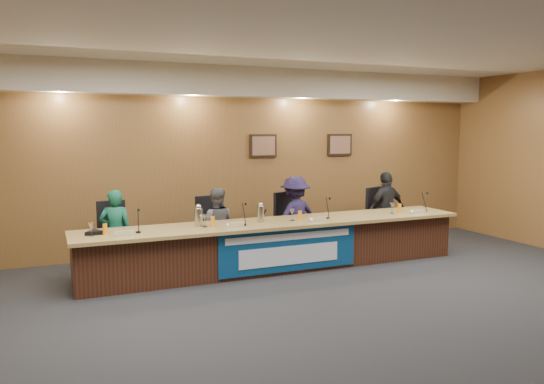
{
  "coord_description": "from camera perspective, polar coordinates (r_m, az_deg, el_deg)",
  "views": [
    {
      "loc": [
        -3.27,
        -4.95,
        2.15
      ],
      "look_at": [
        -0.1,
        2.41,
        1.2
      ],
      "focal_mm": 35.0,
      "sensor_mm": 36.0,
      "label": 1
    }
  ],
  "objects": [
    {
      "name": "ceiling",
      "position": [
        6.02,
        10.42,
        16.7
      ],
      "size": [
        10.0,
        8.0,
        0.04
      ],
      "primitive_type": "cube",
      "color": "silver",
      "rests_on": "wall_back"
    },
    {
      "name": "wall_photo_left",
      "position": [
        9.65,
        -0.95,
        4.99
      ],
      "size": [
        0.52,
        0.04,
        0.42
      ],
      "primitive_type": "cube",
      "color": "black",
      "rests_on": "wall_back"
    },
    {
      "name": "microphone_d",
      "position": [
        9.41,
        15.9,
        -1.99
      ],
      "size": [
        0.07,
        0.07,
        0.02
      ],
      "primitive_type": "cylinder",
      "color": "black",
      "rests_on": "dais_top"
    },
    {
      "name": "water_glass_b",
      "position": [
        7.67,
        -7.26,
        -3.11
      ],
      "size": [
        0.08,
        0.08,
        0.18
      ],
      "primitive_type": "cylinder",
      "color": "silver",
      "rests_on": "dais_top"
    },
    {
      "name": "banner_text_upper",
      "position": [
        7.81,
        1.94,
        -4.82
      ],
      "size": [
        2.0,
        0.01,
        0.1
      ],
      "primitive_type": "cube",
      "color": "silver",
      "rests_on": "banner"
    },
    {
      "name": "carafe_mid",
      "position": [
        8.01,
        -1.24,
        -2.39
      ],
      "size": [
        0.11,
        0.11,
        0.25
      ],
      "primitive_type": "cylinder",
      "color": "silver",
      "rests_on": "dais_top"
    },
    {
      "name": "juice_glass_c",
      "position": [
        8.19,
        3.03,
        -2.55
      ],
      "size": [
        0.06,
        0.06,
        0.15
      ],
      "primitive_type": "cylinder",
      "color": "orange",
      "rests_on": "dais_top"
    },
    {
      "name": "dais_body",
      "position": [
        8.24,
        0.66,
        -5.84
      ],
      "size": [
        6.0,
        0.8,
        0.7
      ],
      "primitive_type": "cube",
      "color": "#3C1D11",
      "rests_on": "floor"
    },
    {
      "name": "soffit",
      "position": [
        9.33,
        -2.76,
        11.69
      ],
      "size": [
        10.0,
        0.5,
        0.5
      ],
      "primitive_type": "cube",
      "color": "beige",
      "rests_on": "wall_back"
    },
    {
      "name": "microphone_a",
      "position": [
        7.44,
        -14.2,
        -4.21
      ],
      "size": [
        0.07,
        0.07,
        0.02
      ],
      "primitive_type": "cylinder",
      "color": "black",
      "rests_on": "dais_top"
    },
    {
      "name": "panelist_c",
      "position": [
        8.96,
        2.5,
        -2.66
      ],
      "size": [
        0.97,
        0.68,
        1.37
      ],
      "primitive_type": "imported",
      "rotation": [
        0.0,
        0.0,
        3.35
      ],
      "color": "#1C1539",
      "rests_on": "floor"
    },
    {
      "name": "panelist_a",
      "position": [
        8.15,
        -16.47,
        -4.2
      ],
      "size": [
        0.53,
        0.41,
        1.28
      ],
      "primitive_type": "imported",
      "rotation": [
        0.0,
        0.0,
        2.9
      ],
      "color": "#11513D",
      "rests_on": "floor"
    },
    {
      "name": "dais_top",
      "position": [
        8.12,
        0.8,
        -3.33
      ],
      "size": [
        6.1,
        0.95,
        0.05
      ],
      "primitive_type": "cube",
      "color": "olive",
      "rests_on": "dais_body"
    },
    {
      "name": "nameplate_a",
      "position": [
        7.27,
        -15.52,
        -4.23
      ],
      "size": [
        0.24,
        0.08,
        0.1
      ],
      "primitive_type": "cube",
      "rotation": [
        0.31,
        0.0,
        0.0
      ],
      "color": "white",
      "rests_on": "dais_top"
    },
    {
      "name": "water_glass_c",
      "position": [
        8.16,
        2.17,
        -2.47
      ],
      "size": [
        0.08,
        0.08,
        0.18
      ],
      "primitive_type": "cylinder",
      "color": "silver",
      "rests_on": "dais_top"
    },
    {
      "name": "nameplate_d",
      "position": [
        9.19,
        15.51,
        -1.96
      ],
      "size": [
        0.24,
        0.08,
        0.1
      ],
      "primitive_type": "cube",
      "rotation": [
        0.31,
        0.0,
        0.0
      ],
      "color": "white",
      "rests_on": "dais_top"
    },
    {
      "name": "microphone_c",
      "position": [
        8.41,
        5.87,
        -2.78
      ],
      "size": [
        0.07,
        0.07,
        0.02
      ],
      "primitive_type": "cylinder",
      "color": "black",
      "rests_on": "dais_top"
    },
    {
      "name": "wall_back",
      "position": [
        9.54,
        -3.24,
        3.46
      ],
      "size": [
        10.0,
        0.04,
        3.2
      ],
      "primitive_type": "cube",
      "color": "brown",
      "rests_on": "floor"
    },
    {
      "name": "nameplate_b",
      "position": [
        7.63,
        -3.87,
        -3.47
      ],
      "size": [
        0.24,
        0.08,
        0.1
      ],
      "primitive_type": "cube",
      "rotation": [
        0.31,
        0.0,
        0.0
      ],
      "color": "white",
      "rests_on": "dais_top"
    },
    {
      "name": "juice_glass_b",
      "position": [
        7.71,
        -6.41,
        -3.17
      ],
      "size": [
        0.06,
        0.06,
        0.15
      ],
      "primitive_type": "cylinder",
      "color": "orange",
      "rests_on": "dais_top"
    },
    {
      "name": "office_chair_c",
      "position": [
        9.08,
        2.21,
        -3.83
      ],
      "size": [
        0.63,
        0.63,
        0.08
      ],
      "primitive_type": "cube",
      "rotation": [
        0.0,
        0.0,
        0.39
      ],
      "color": "black",
      "rests_on": "floor"
    },
    {
      "name": "speakerphone",
      "position": [
        7.51,
        -18.51,
        -4.14
      ],
      "size": [
        0.32,
        0.32,
        0.05
      ],
      "primitive_type": "cylinder",
      "color": "black",
      "rests_on": "dais_top"
    },
    {
      "name": "microphone_b",
      "position": [
        7.77,
        -3.1,
        -3.54
      ],
      "size": [
        0.07,
        0.07,
        0.02
      ],
      "primitive_type": "cylinder",
      "color": "black",
      "rests_on": "dais_top"
    },
    {
      "name": "panelist_d",
      "position": [
        9.89,
        12.2,
        -1.86
      ],
      "size": [
        0.84,
        0.43,
        1.38
      ],
      "primitive_type": "imported",
      "rotation": [
        0.0,
        0.0,
        3.26
      ],
      "color": "black",
      "rests_on": "floor"
    },
    {
      "name": "juice_glass_d",
      "position": [
        9.2,
        13.56,
        -1.7
      ],
      "size": [
        0.06,
        0.06,
        0.15
      ],
      "primitive_type": "cylinder",
      "color": "orange",
      "rests_on": "dais_top"
    },
    {
      "name": "juice_glass_a",
      "position": [
        7.41,
        -17.52,
        -3.85
      ],
      "size": [
        0.06,
        0.06,
        0.15
      ],
      "primitive_type": "cylinder",
      "color": "orange",
      "rests_on": "dais_top"
    },
    {
      "name": "panelist_b",
      "position": [
        8.46,
        -6.02,
        -3.69
      ],
      "size": [
        0.73,
        0.65,
        1.24
      ],
      "primitive_type": "imported",
      "rotation": [
        0.0,
        0.0,
        2.77
      ],
      "color": "#504E53",
      "rests_on": "floor"
    },
    {
      "name": "office_chair_b",
      "position": [
        8.58,
        -6.21,
        -4.49
      ],
      "size": [
        0.57,
        0.57,
        0.08
      ],
      "primitive_type": "cube",
      "rotation": [
        0.0,
        0.0,
        0.22
      ],
      "color": "black",
      "rests_on": "floor"
    },
    {
      "name": "nameplate_c",
      "position": [
        8.11,
        5.11,
        -2.88
      ],
      "size": [
        0.24,
        0.08,
        0.1
      ],
      "primitive_type": "cube",
      "rotation": [
        0.31,
        0.0,
        0.0
      ],
      "color": "white",
      "rests_on": "dais_top"
    },
    {
      "name": "banner_text_lower",
      "position": [
        7.87,
        1.93,
        -6.82
      ],
      "size": [
        1.6,
        0.01,
        0.28
      ],
      "primitive_type": "cube",
      "color": "silver",
      "rests_on": "banner"
    },
    {
      "name": "banner",
      "position": [
        7.87,
        1.89,
        -6.23
      ],
      "size": [
        2.2,
        0.02,
        0.65
      ],
      "primitive_type": "cube",
      "color": "navy",
      "rests_on": "dais_body"
    },
    {
      "name": "floor",
      "position": [
        6.31,
        9.79,
        -13.26
      ],
      "size": [
        10.0,
        10.0,
        0.0
      ],
      "primitive_type": "plane",
      "color": "#232326",
      "rests_on": "ground"
    },
    {
      "name": "carafe_left",
      "position": [
        7.74,
        -7.91,
        -2.73
      ],
      "size": [
        0.12,
        0.12,
        0.26
      ],
      "primitive_type": "cylinder",
      "color": "silver",
      "rests_on": "dais_top"
    },
    {
      "name": "water_glass_d",
      "position": [
        9.06,
        12.79,
        -1.71
      ],
      "size": [
        0.08,
        0.08,
        0.18
      ],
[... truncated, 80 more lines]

